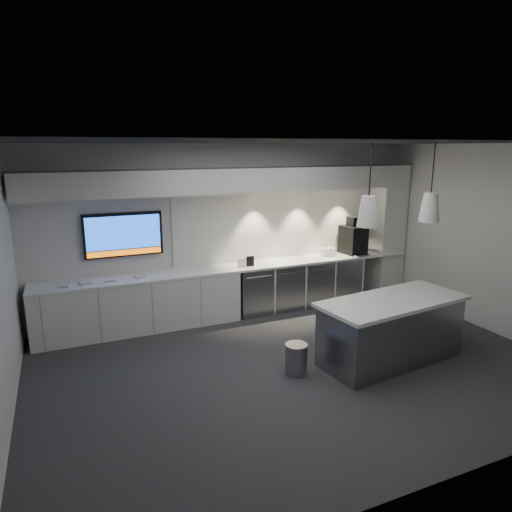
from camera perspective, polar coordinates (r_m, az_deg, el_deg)
name	(u,v)px	position (r m, az deg, el deg)	size (l,w,h in m)	color
floor	(297,366)	(6.51, 5.13, -13.50)	(7.00, 7.00, 0.00)	#2F2F32
ceiling	(302,142)	(5.80, 5.77, 13.95)	(7.00, 7.00, 0.00)	black
wall_back	(232,229)	(8.21, -3.00, 3.34)	(7.00, 7.00, 0.00)	silver
wall_front	(447,329)	(4.08, 22.74, -8.43)	(7.00, 7.00, 0.00)	silver
wall_right	(491,239)	(8.23, 27.35, 1.85)	(7.00, 7.00, 0.00)	silver
back_counter	(239,267)	(8.04, -2.13, -1.39)	(6.80, 0.65, 0.04)	white
left_base_cabinets	(140,305)	(7.75, -14.32, -5.90)	(3.30, 0.63, 0.86)	silver
fridge_unit_a	(252,290)	(8.26, -0.49, -4.26)	(0.60, 0.61, 0.85)	gray
fridge_unit_b	(283,286)	(8.52, 3.43, -3.74)	(0.60, 0.61, 0.85)	gray
fridge_unit_c	(313,282)	(8.81, 7.10, -3.23)	(0.60, 0.61, 0.85)	gray
fridge_unit_d	(340,278)	(9.13, 10.51, -2.75)	(0.60, 0.61, 0.85)	gray
backsplash	(292,223)	(8.66, 4.52, 4.19)	(4.60, 0.03, 1.30)	silver
soffit	(238,180)	(7.81, -2.30, 9.48)	(6.90, 0.60, 0.40)	silver
column	(386,230)	(9.58, 15.94, 3.09)	(0.55, 0.55, 2.60)	silver
wall_tv	(123,235)	(7.70, -16.24, 2.58)	(1.25, 0.07, 0.72)	black
island	(391,330)	(6.73, 16.52, -8.81)	(2.23, 1.17, 0.91)	gray
bin	(296,359)	(6.22, 5.04, -12.69)	(0.30, 0.30, 0.42)	gray
coffee_machine	(353,238)	(9.13, 12.06, 2.16)	(0.44, 0.60, 0.73)	black
sign_black	(250,261)	(8.00, -0.75, -0.65)	(0.14, 0.02, 0.18)	black
sign_white	(243,263)	(7.97, -1.69, -0.86)	(0.18, 0.02, 0.14)	white
cup_cluster	(328,252)	(8.84, 8.98, 0.48)	(0.29, 0.19, 0.16)	white
tray_a	(64,286)	(7.45, -22.82, -3.44)	(0.16, 0.16, 0.03)	#B9B9B9
tray_b	(85,283)	(7.48, -20.57, -3.17)	(0.16, 0.16, 0.03)	#B9B9B9
tray_c	(111,280)	(7.51, -17.69, -2.87)	(0.16, 0.16, 0.03)	#B9B9B9
tray_d	(140,276)	(7.58, -14.31, -2.49)	(0.16, 0.16, 0.03)	#B9B9B9
pendant_left	(368,211)	(5.98, 13.84, 5.48)	(0.28, 0.28, 1.09)	silver
pendant_right	(430,207)	(6.64, 20.91, 5.75)	(0.28, 0.28, 1.09)	silver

